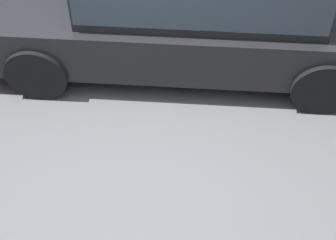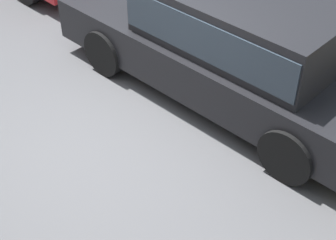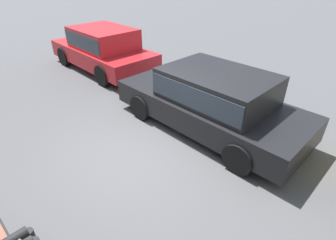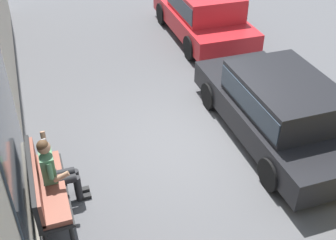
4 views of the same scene
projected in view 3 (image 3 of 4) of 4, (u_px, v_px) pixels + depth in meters
ground_plane at (141, 156)px, 5.37m from camera, size 60.00×60.00×0.00m
parked_car_mid at (212, 98)px, 5.89m from camera, size 4.52×1.99×1.42m
parked_car_far at (103, 47)px, 9.29m from camera, size 4.38×2.03×1.49m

